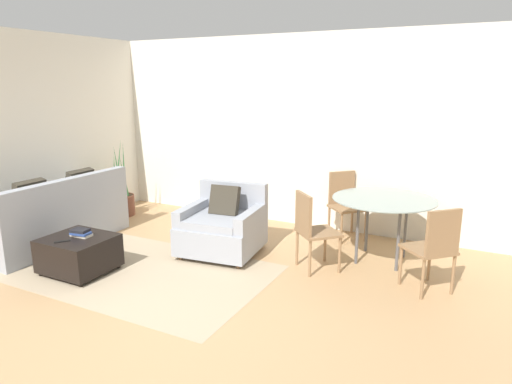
# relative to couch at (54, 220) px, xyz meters

# --- Properties ---
(ground_plane) EXTENTS (20.00, 20.00, 0.00)m
(ground_plane) POSITION_rel_couch_xyz_m (2.33, -1.16, -0.31)
(ground_plane) COLOR tan
(wall_back) EXTENTS (12.00, 0.06, 2.75)m
(wall_back) POSITION_rel_couch_xyz_m (2.33, 2.28, 1.06)
(wall_back) COLOR white
(wall_back) RESTS_ON ground_plane
(wall_left) EXTENTS (0.06, 12.00, 2.75)m
(wall_left) POSITION_rel_couch_xyz_m (-0.56, 0.34, 1.06)
(wall_left) COLOR white
(wall_left) RESTS_ON ground_plane
(area_rug) EXTENTS (2.95, 1.82, 0.01)m
(area_rug) POSITION_rel_couch_xyz_m (1.60, -0.23, -0.31)
(area_rug) COLOR tan
(area_rug) RESTS_ON ground_plane
(couch) EXTENTS (0.88, 1.95, 0.93)m
(couch) POSITION_rel_couch_xyz_m (0.00, 0.00, 0.00)
(couch) COLOR #999EA8
(couch) RESTS_ON ground_plane
(armchair) EXTENTS (1.01, 0.99, 0.85)m
(armchair) POSITION_rel_couch_xyz_m (2.16, 0.72, 0.02)
(armchair) COLOR #999EA8
(armchair) RESTS_ON ground_plane
(ottoman) EXTENTS (0.71, 0.65, 0.41)m
(ottoman) POSITION_rel_couch_xyz_m (1.04, -0.53, -0.09)
(ottoman) COLOR black
(ottoman) RESTS_ON ground_plane
(book_stack) EXTENTS (0.24, 0.16, 0.08)m
(book_stack) POSITION_rel_couch_xyz_m (1.05, -0.49, 0.13)
(book_stack) COLOR beige
(book_stack) RESTS_ON ottoman
(tv_remote_primary) EXTENTS (0.13, 0.16, 0.01)m
(tv_remote_primary) POSITION_rel_couch_xyz_m (1.01, -0.71, 0.10)
(tv_remote_primary) COLOR black
(tv_remote_primary) RESTS_ON ottoman
(potted_plant) EXTENTS (0.41, 0.41, 1.22)m
(potted_plant) POSITION_rel_couch_xyz_m (-0.15, 1.40, -0.08)
(potted_plant) COLOR brown
(potted_plant) RESTS_ON ground_plane
(dining_table) EXTENTS (1.19, 1.19, 0.77)m
(dining_table) POSITION_rel_couch_xyz_m (3.97, 1.35, 0.37)
(dining_table) COLOR #8C9E99
(dining_table) RESTS_ON ground_plane
(dining_chair_near_left) EXTENTS (0.59, 0.59, 0.90)m
(dining_chair_near_left) POSITION_rel_couch_xyz_m (3.33, 0.71, 0.20)
(dining_chair_near_left) COLOR #93704C
(dining_chair_near_left) RESTS_ON ground_plane
(dining_chair_near_right) EXTENTS (0.59, 0.59, 0.90)m
(dining_chair_near_right) POSITION_rel_couch_xyz_m (4.62, 0.71, 0.20)
(dining_chair_near_right) COLOR #93704C
(dining_chair_near_right) RESTS_ON ground_plane
(dining_chair_far_left) EXTENTS (0.59, 0.59, 0.90)m
(dining_chair_far_left) POSITION_rel_couch_xyz_m (3.33, 2.00, 0.20)
(dining_chair_far_left) COLOR #93704C
(dining_chair_far_left) RESTS_ON ground_plane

